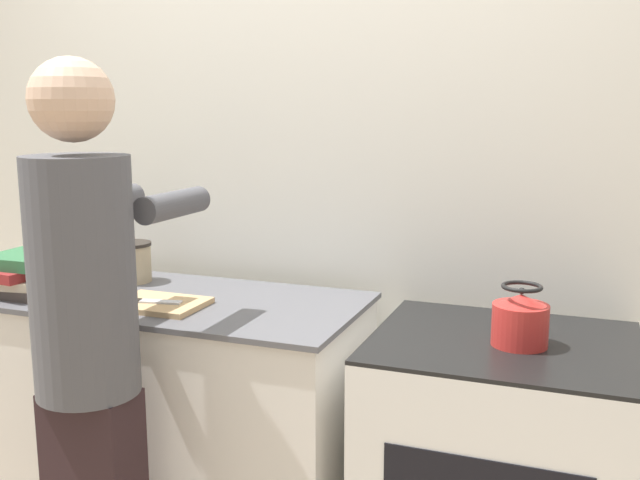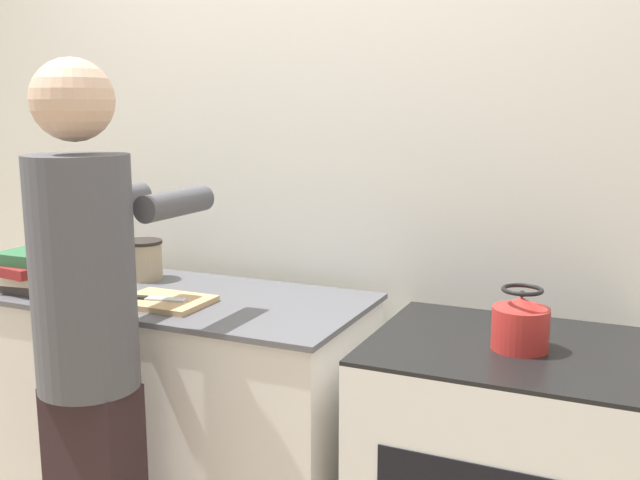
% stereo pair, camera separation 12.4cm
% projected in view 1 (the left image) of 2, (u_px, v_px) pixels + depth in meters
% --- Properties ---
extents(wall_back, '(8.00, 0.05, 2.60)m').
position_uv_depth(wall_back, '(316.00, 179.00, 2.62)').
color(wall_back, silver).
rests_on(wall_back, ground_plane).
extents(counter, '(1.41, 0.62, 0.92)m').
position_uv_depth(counter, '(163.00, 422.00, 2.52)').
color(counter, silver).
rests_on(counter, ground_plane).
extents(person, '(0.32, 0.56, 1.69)m').
position_uv_depth(person, '(89.00, 337.00, 1.95)').
color(person, black).
rests_on(person, ground_plane).
extents(cutting_board, '(0.29, 0.22, 0.02)m').
position_uv_depth(cutting_board, '(159.00, 304.00, 2.30)').
color(cutting_board, tan).
rests_on(cutting_board, counter).
extents(knife, '(0.22, 0.07, 0.01)m').
position_uv_depth(knife, '(146.00, 301.00, 2.29)').
color(knife, silver).
rests_on(knife, cutting_board).
extents(kettle, '(0.16, 0.16, 0.18)m').
position_uv_depth(kettle, '(520.00, 320.00, 2.01)').
color(kettle, red).
rests_on(kettle, oven).
extents(bowl_prep, '(0.13, 0.13, 0.06)m').
position_uv_depth(bowl_prep, '(53.00, 267.00, 2.73)').
color(bowl_prep, '#9E4738').
rests_on(bowl_prep, counter).
extents(canister_jar, '(0.15, 0.15, 0.15)m').
position_uv_depth(canister_jar, '(132.00, 262.00, 2.63)').
color(canister_jar, tan).
rests_on(canister_jar, counter).
extents(book_stack, '(0.22, 0.27, 0.14)m').
position_uv_depth(book_stack, '(26.00, 273.00, 2.46)').
color(book_stack, '#423833').
rests_on(book_stack, counter).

